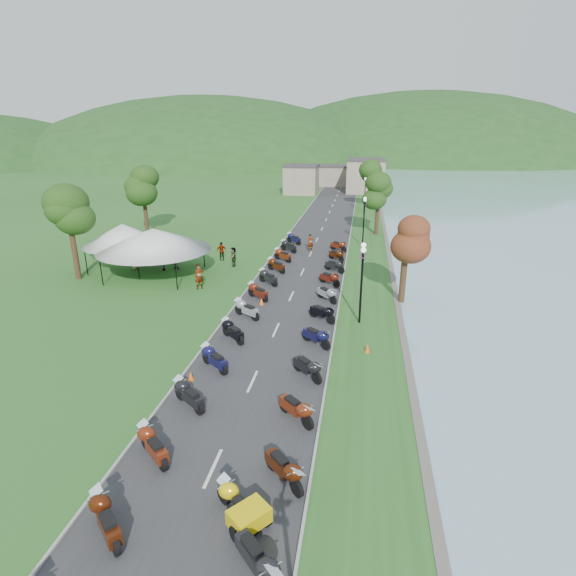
{
  "coord_description": "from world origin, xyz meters",
  "views": [
    {
      "loc": [
        4.83,
        -8.49,
        11.57
      ],
      "look_at": [
        0.06,
        20.13,
        1.3
      ],
      "focal_mm": 28.0,
      "sensor_mm": 36.0,
      "label": 1
    }
  ],
  "objects_px": {
    "yellow_trike": "(238,506)",
    "pedestrian_c": "(163,270)",
    "vendor_tent_main": "(155,252)",
    "pedestrian_a": "(200,289)",
    "pedestrian_b": "(176,269)"
  },
  "relations": [
    {
      "from": "pedestrian_a",
      "to": "pedestrian_c",
      "type": "distance_m",
      "value": 6.25
    },
    {
      "from": "yellow_trike",
      "to": "pedestrian_c",
      "type": "relative_size",
      "value": 1.42
    },
    {
      "from": "vendor_tent_main",
      "to": "pedestrian_b",
      "type": "xyz_separation_m",
      "value": [
        0.85,
        2.04,
        -2.0
      ]
    },
    {
      "from": "yellow_trike",
      "to": "vendor_tent_main",
      "type": "height_order",
      "value": "vendor_tent_main"
    },
    {
      "from": "pedestrian_c",
      "to": "pedestrian_a",
      "type": "bearing_deg",
      "value": -2.37
    },
    {
      "from": "yellow_trike",
      "to": "pedestrian_a",
      "type": "height_order",
      "value": "yellow_trike"
    },
    {
      "from": "pedestrian_b",
      "to": "vendor_tent_main",
      "type": "bearing_deg",
      "value": 78.33
    },
    {
      "from": "yellow_trike",
      "to": "pedestrian_a",
      "type": "xyz_separation_m",
      "value": [
        -8.72,
        20.5,
        -0.51
      ]
    },
    {
      "from": "vendor_tent_main",
      "to": "pedestrian_b",
      "type": "distance_m",
      "value": 2.98
    },
    {
      "from": "pedestrian_a",
      "to": "pedestrian_b",
      "type": "xyz_separation_m",
      "value": [
        -3.84,
        4.6,
        0.0
      ]
    },
    {
      "from": "vendor_tent_main",
      "to": "pedestrian_c",
      "type": "relative_size",
      "value": 3.9
    },
    {
      "from": "pedestrian_b",
      "to": "yellow_trike",
      "type": "bearing_deg",
      "value": 127.54
    },
    {
      "from": "pedestrian_b",
      "to": "pedestrian_c",
      "type": "xyz_separation_m",
      "value": [
        -0.94,
        -0.59,
        0.0
      ]
    },
    {
      "from": "yellow_trike",
      "to": "pedestrian_b",
      "type": "xyz_separation_m",
      "value": [
        -12.56,
        25.1,
        -0.51
      ]
    },
    {
      "from": "yellow_trike",
      "to": "pedestrian_c",
      "type": "bearing_deg",
      "value": -20.46
    }
  ]
}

